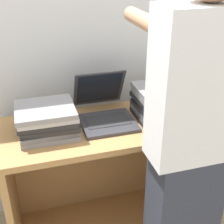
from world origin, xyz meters
name	(u,v)px	position (x,y,z in m)	size (l,w,h in m)	color
wall_back	(92,40)	(0.00, 0.63, 1.20)	(8.00, 0.05, 2.40)	silver
cart	(106,172)	(0.00, 0.34, 0.40)	(1.22, 0.53, 0.80)	#A87A47
laptop_open	(105,111)	(0.00, 0.33, 0.85)	(0.31, 0.41, 0.27)	#333338
laptop_stack_left	(47,120)	(-0.34, 0.27, 0.88)	(0.33, 0.30, 0.16)	gray
laptop_stack_right	(163,102)	(0.34, 0.27, 0.89)	(0.33, 0.30, 0.19)	#232326
person	(190,147)	(0.26, -0.19, 0.89)	(0.40, 0.54, 1.75)	#2D3342
inventory_tag	(170,92)	(0.34, 0.20, 0.99)	(0.06, 0.02, 0.01)	red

